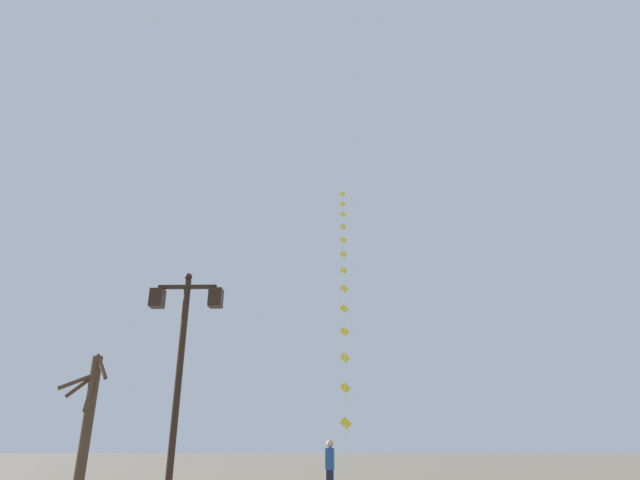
{
  "coord_description": "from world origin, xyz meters",
  "views": [
    {
      "loc": [
        1.2,
        -1.17,
        1.59
      ],
      "look_at": [
        0.71,
        19.11,
        9.61
      ],
      "focal_mm": 29.05,
      "sensor_mm": 36.0,
      "label": 1
    }
  ],
  "objects_px": {
    "kite_flyer": "(330,469)",
    "bare_tree": "(87,421)",
    "kite_train": "(344,279)",
    "twin_lantern_lamp_post": "(182,345)"
  },
  "relations": [
    {
      "from": "kite_train",
      "to": "kite_flyer",
      "type": "bearing_deg",
      "value": -94.62
    },
    {
      "from": "kite_train",
      "to": "bare_tree",
      "type": "relative_size",
      "value": 4.33
    },
    {
      "from": "twin_lantern_lamp_post",
      "to": "kite_train",
      "type": "bearing_deg",
      "value": 75.89
    },
    {
      "from": "twin_lantern_lamp_post",
      "to": "kite_train",
      "type": "height_order",
      "value": "kite_train"
    },
    {
      "from": "kite_flyer",
      "to": "bare_tree",
      "type": "bearing_deg",
      "value": 97.75
    },
    {
      "from": "kite_flyer",
      "to": "bare_tree",
      "type": "distance_m",
      "value": 7.43
    },
    {
      "from": "kite_train",
      "to": "twin_lantern_lamp_post",
      "type": "bearing_deg",
      "value": -104.11
    },
    {
      "from": "bare_tree",
      "to": "kite_flyer",
      "type": "bearing_deg",
      "value": 3.31
    },
    {
      "from": "kite_flyer",
      "to": "bare_tree",
      "type": "xyz_separation_m",
      "value": [
        -7.29,
        -0.42,
        1.34
      ]
    },
    {
      "from": "kite_flyer",
      "to": "bare_tree",
      "type": "height_order",
      "value": "bare_tree"
    }
  ]
}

